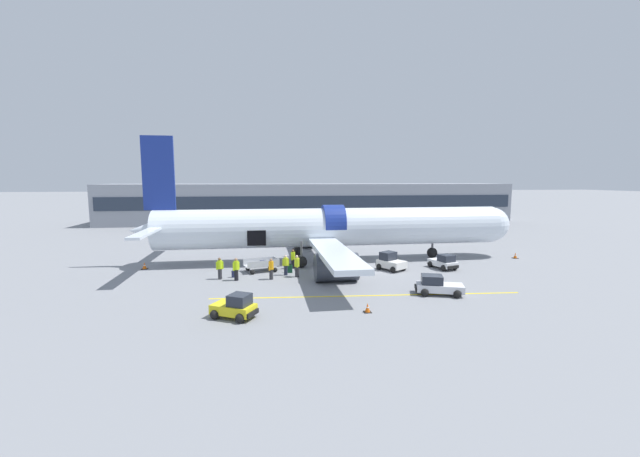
{
  "coord_description": "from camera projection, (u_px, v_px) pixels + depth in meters",
  "views": [
    {
      "loc": [
        -9.68,
        -33.58,
        8.02
      ],
      "look_at": [
        -4.62,
        0.58,
        3.7
      ],
      "focal_mm": 22.0,
      "sensor_mm": 36.0,
      "label": 1
    }
  ],
  "objects": [
    {
      "name": "suitcase_on_tarmac_upright",
      "position": [
        289.0,
        269.0,
        33.9
      ],
      "size": [
        0.52,
        0.28,
        0.82
      ],
      "color": "#14472D",
      "rests_on": "ground_plane"
    },
    {
      "name": "ground_plane",
      "position": [
        372.0,
        269.0,
        35.36
      ],
      "size": [
        500.0,
        500.0,
        0.0
      ],
      "primitive_type": "plane",
      "color": "gray"
    },
    {
      "name": "ground_crew_supervisor",
      "position": [
        286.0,
        265.0,
        33.01
      ],
      "size": [
        0.6,
        0.47,
        1.72
      ],
      "color": "#1E2338",
      "rests_on": "ground_plane"
    },
    {
      "name": "ground_crew_loader_b",
      "position": [
        220.0,
        268.0,
        31.65
      ],
      "size": [
        0.61,
        0.52,
        1.77
      ],
      "color": "#2D2D33",
      "rests_on": "ground_plane"
    },
    {
      "name": "safety_cone_engine_left",
      "position": [
        368.0,
        308.0,
        23.8
      ],
      "size": [
        0.46,
        0.46,
        0.58
      ],
      "color": "black",
      "rests_on": "ground_plane"
    },
    {
      "name": "suitcase_on_tarmac_spare",
      "position": [
        235.0,
        274.0,
        32.32
      ],
      "size": [
        0.49,
        0.2,
        0.67
      ],
      "color": "#1E2347",
      "rests_on": "ground_plane"
    },
    {
      "name": "baggage_tug_rear",
      "position": [
        235.0,
        308.0,
        22.82
      ],
      "size": [
        2.88,
        2.48,
        1.44
      ],
      "color": "yellow",
      "rests_on": "ground_plane"
    },
    {
      "name": "airplane",
      "position": [
        328.0,
        228.0,
        38.53
      ],
      "size": [
        37.62,
        29.84,
        11.96
      ],
      "color": "silver",
      "rests_on": "ground_plane"
    },
    {
      "name": "baggage_cart_loading",
      "position": [
        263.0,
        265.0,
        34.41
      ],
      "size": [
        3.87,
        2.46,
        1.1
      ],
      "color": "#B7BABF",
      "rests_on": "ground_plane"
    },
    {
      "name": "ground_crew_marshal",
      "position": [
        293.0,
        259.0,
        35.5
      ],
      "size": [
        0.54,
        0.57,
        1.74
      ],
      "color": "black",
      "rests_on": "ground_plane"
    },
    {
      "name": "terminal_strip",
      "position": [
        312.0,
        202.0,
        76.24
      ],
      "size": [
        76.18,
        12.38,
        7.22
      ],
      "color": "gray",
      "rests_on": "ground_plane"
    },
    {
      "name": "safety_cone_wingtip",
      "position": [
        356.0,
        274.0,
        32.2
      ],
      "size": [
        0.47,
        0.47,
        0.65
      ],
      "color": "black",
      "rests_on": "ground_plane"
    },
    {
      "name": "baggage_tug_mid",
      "position": [
        438.0,
        286.0,
        27.49
      ],
      "size": [
        3.54,
        2.52,
        1.36
      ],
      "color": "silver",
      "rests_on": "ground_plane"
    },
    {
      "name": "safety_cone_tail",
      "position": [
        144.0,
        266.0,
        35.32
      ],
      "size": [
        0.53,
        0.53,
        0.62
      ],
      "color": "black",
      "rests_on": "ground_plane"
    },
    {
      "name": "ground_crew_loader_a",
      "position": [
        236.0,
        269.0,
        31.25
      ],
      "size": [
        0.58,
        0.58,
        1.82
      ],
      "color": "black",
      "rests_on": "ground_plane"
    },
    {
      "name": "ground_crew_driver",
      "position": [
        297.0,
        265.0,
        32.39
      ],
      "size": [
        0.43,
        0.63,
        1.83
      ],
      "color": "#2D2D33",
      "rests_on": "ground_plane"
    },
    {
      "name": "apron_marking_line",
      "position": [
        368.0,
        296.0,
        27.23
      ],
      "size": [
        21.71,
        1.91,
        0.01
      ],
      "color": "yellow",
      "rests_on": "ground_plane"
    },
    {
      "name": "ground_crew_helper",
      "position": [
        271.0,
        268.0,
        31.57
      ],
      "size": [
        0.55,
        0.55,
        1.72
      ],
      "color": "#2D2D33",
      "rests_on": "ground_plane"
    },
    {
      "name": "baggage_tug_lead",
      "position": [
        444.0,
        262.0,
        35.44
      ],
      "size": [
        2.27,
        2.94,
        1.34
      ],
      "color": "white",
      "rests_on": "ground_plane"
    },
    {
      "name": "safety_cone_nose",
      "position": [
        515.0,
        256.0,
        40.15
      ],
      "size": [
        0.5,
        0.5,
        0.58
      ],
      "color": "black",
      "rests_on": "ground_plane"
    },
    {
      "name": "baggage_tug_spare",
      "position": [
        391.0,
        262.0,
        34.99
      ],
      "size": [
        2.64,
        2.83,
        1.6
      ],
      "color": "silver",
      "rests_on": "ground_plane"
    }
  ]
}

